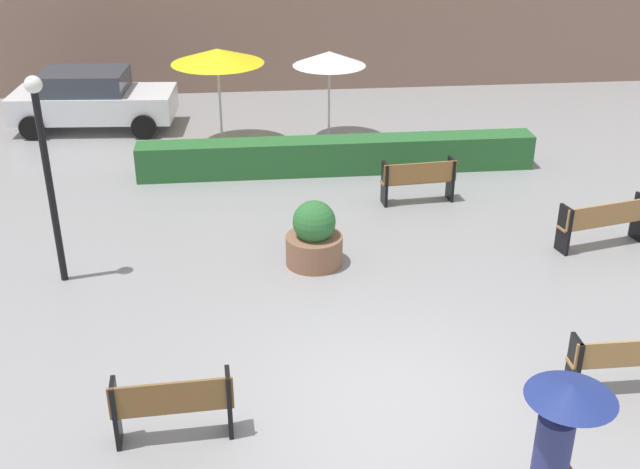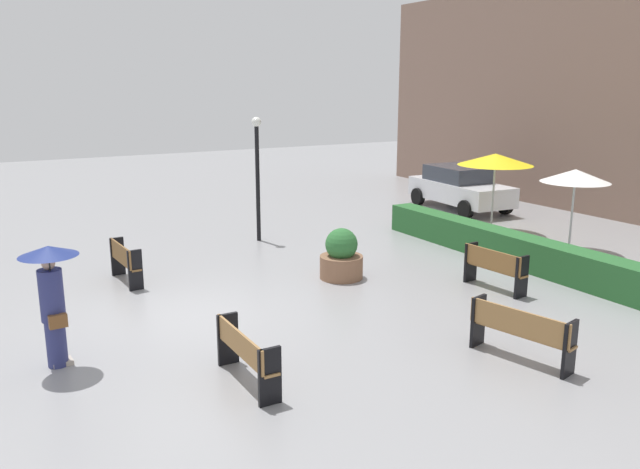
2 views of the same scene
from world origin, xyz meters
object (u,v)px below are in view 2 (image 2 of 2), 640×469
bench_back_row (494,266)px  parked_car (460,187)px  bench_far_right (520,330)px  patio_umbrella_white (575,176)px  bench_near_left (124,260)px  patio_umbrella_yellow (495,159)px  pedestrian_with_umbrella (52,291)px  planter_pot (341,257)px  lamp_post (257,165)px  bench_near_right (245,352)px

bench_back_row → parked_car: 9.52m
bench_far_right → patio_umbrella_white: size_ratio=0.80×
bench_back_row → bench_near_left: 8.43m
bench_far_right → patio_umbrella_yellow: (-7.15, 6.39, 1.73)m
bench_near_left → parked_car: bearing=103.0°
pedestrian_with_umbrella → bench_far_right: bearing=61.9°
bench_back_row → pedestrian_with_umbrella: size_ratio=0.77×
planter_pot → parked_car: bearing=121.9°
patio_umbrella_white → lamp_post: bearing=-128.1°
bench_far_right → parked_car: (-10.57, 8.14, 0.27)m
planter_pot → patio_umbrella_yellow: size_ratio=0.49×
patio_umbrella_yellow → planter_pot: bearing=-75.2°
bench_back_row → bench_far_right: (3.00, -2.38, 0.00)m
patio_umbrella_white → parked_car: patio_umbrella_white is taller
bench_near_left → lamp_post: lamp_post is taller
lamp_post → bench_near_right: bearing=-25.7°
bench_back_row → planter_pot: 3.49m
patio_umbrella_yellow → patio_umbrella_white: patio_umbrella_yellow is taller
lamp_post → parked_car: bearing=95.1°
bench_back_row → bench_near_left: size_ratio=1.04×
bench_far_right → lamp_post: size_ratio=0.51×
bench_far_right → bench_near_right: 4.54m
planter_pot → lamp_post: (-4.38, -0.15, 1.71)m
patio_umbrella_yellow → parked_car: patio_umbrella_yellow is taller
bench_near_left → parked_car: size_ratio=0.35×
bench_near_left → bench_back_row: bearing=56.7°
planter_pot → lamp_post: 4.71m
bench_back_row → patio_umbrella_yellow: patio_umbrella_yellow is taller
bench_near_left → pedestrian_with_umbrella: size_ratio=0.74×
bench_far_right → patio_umbrella_yellow: patio_umbrella_yellow is taller
pedestrian_with_umbrella → bench_back_row: bearing=86.3°
bench_near_left → bench_far_right: 8.94m
bench_near_right → patio_umbrella_yellow: size_ratio=0.70×
bench_back_row → pedestrian_with_umbrella: bearing=-93.7°
bench_back_row → planter_pot: (-2.44, -2.51, -0.02)m
bench_near_left → bench_far_right: size_ratio=0.84×
planter_pot → bench_near_left: bearing=-115.8°
patio_umbrella_yellow → parked_car: size_ratio=0.57×
pedestrian_with_umbrella → patio_umbrella_white: (-0.83, 13.32, 0.80)m
bench_near_left → bench_near_right: bearing=3.6°
bench_near_left → parked_car: parked_car is taller
lamp_post → patio_umbrella_white: (5.40, 6.90, -0.14)m
bench_far_right → parked_car: bearing=142.4°
patio_umbrella_white → parked_car: bearing=166.2°
bench_near_left → pedestrian_with_umbrella: bearing=-26.6°
bench_back_row → pedestrian_with_umbrella: 9.13m
bench_far_right → lamp_post: lamp_post is taller
bench_back_row → bench_near_left: bearing=-123.3°
patio_umbrella_white → pedestrian_with_umbrella: bearing=-86.4°
bench_far_right → bench_near_right: (-1.50, -4.28, -0.02)m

